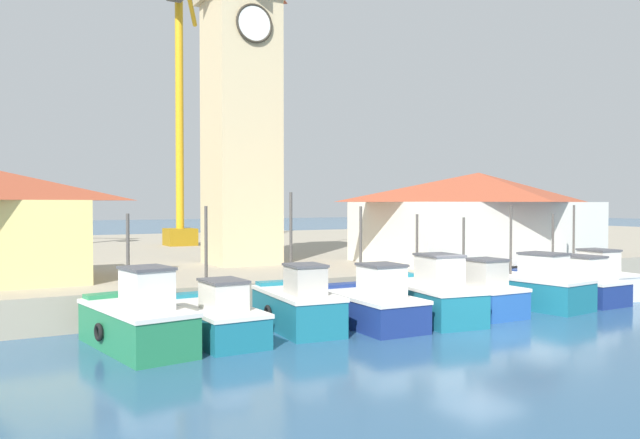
# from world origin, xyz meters

# --- Properties ---
(ground_plane) EXTENTS (300.00, 300.00, 0.00)m
(ground_plane) POSITION_xyz_m (0.00, 0.00, 0.00)
(ground_plane) COLOR #2D567A
(quay_wharf) EXTENTS (120.00, 40.00, 1.24)m
(quay_wharf) POSITION_xyz_m (0.00, 26.03, 0.62)
(quay_wharf) COLOR #9E937F
(quay_wharf) RESTS_ON ground
(fishing_boat_far_left) EXTENTS (2.57, 4.87, 3.89)m
(fishing_boat_far_left) POSITION_xyz_m (-10.34, 2.90, 0.82)
(fishing_boat_far_left) COLOR #237A4C
(fishing_boat_far_left) RESTS_ON ground
(fishing_boat_left_outer) EXTENTS (2.02, 4.86, 4.10)m
(fishing_boat_left_outer) POSITION_xyz_m (-7.93, 3.18, 0.66)
(fishing_boat_left_outer) COLOR #196B7F
(fishing_boat_left_outer) RESTS_ON ground
(fishing_boat_left_inner) EXTENTS (2.19, 4.44, 4.56)m
(fishing_boat_left_inner) POSITION_xyz_m (-5.02, 3.21, 0.79)
(fishing_boat_left_inner) COLOR #196B7F
(fishing_boat_left_inner) RESTS_ON ground
(fishing_boat_mid_left) EXTENTS (2.20, 4.62, 4.08)m
(fishing_boat_mid_left) POSITION_xyz_m (-2.57, 2.52, 0.73)
(fishing_boat_mid_left) COLOR navy
(fishing_boat_mid_left) RESTS_ON ground
(fishing_boat_center) EXTENTS (2.65, 5.36, 3.78)m
(fishing_boat_center) POSITION_xyz_m (-0.04, 2.60, 0.82)
(fishing_boat_center) COLOR #196B7F
(fishing_boat_center) RESTS_ON ground
(fishing_boat_mid_right) EXTENTS (2.07, 4.16, 3.65)m
(fishing_boat_mid_right) POSITION_xyz_m (2.21, 2.59, 0.73)
(fishing_boat_mid_right) COLOR #2356A8
(fishing_boat_mid_right) RESTS_ON ground
(fishing_boat_right_inner) EXTENTS (2.75, 5.46, 4.06)m
(fishing_boat_right_inner) POSITION_xyz_m (5.27, 2.83, 0.78)
(fishing_boat_right_inner) COLOR #196B7F
(fishing_boat_right_inner) RESTS_ON ground
(fishing_boat_right_outer) EXTENTS (2.17, 5.17, 3.71)m
(fishing_boat_right_outer) POSITION_xyz_m (7.92, 2.99, 0.68)
(fishing_boat_right_outer) COLOR navy
(fishing_boat_right_outer) RESTS_ON ground
(fishing_boat_far_right) EXTENTS (2.34, 4.93, 4.12)m
(fishing_boat_far_right) POSITION_xyz_m (9.83, 3.53, 0.74)
(fishing_boat_far_right) COLOR silver
(fishing_boat_far_right) RESTS_ON ground
(clock_tower) EXTENTS (3.61, 3.61, 17.40)m
(clock_tower) POSITION_xyz_m (-2.86, 13.34, 9.55)
(clock_tower) COLOR beige
(clock_tower) RESTS_ON quay_wharf
(warehouse_right) EXTENTS (12.48, 6.91, 4.56)m
(warehouse_right) POSITION_xyz_m (8.71, 9.14, 3.56)
(warehouse_right) COLOR silver
(warehouse_right) RESTS_ON quay_wharf
(port_crane_far) EXTENTS (4.48, 8.05, 21.07)m
(port_crane_far) POSITION_xyz_m (-1.46, 28.07, 9.36)
(port_crane_far) COLOR #976E11
(port_crane_far) RESTS_ON quay_wharf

